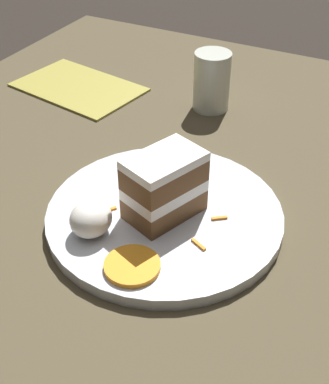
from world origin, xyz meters
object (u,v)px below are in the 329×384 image
at_px(menu_card, 79,87).
at_px(cream_dollop, 91,219).
at_px(orange_garnish, 132,266).
at_px(plate, 164,215).
at_px(drinking_glass, 212,85).
at_px(cake_slice, 164,186).

bearing_deg(menu_card, cream_dollop, 46.65).
distance_m(orange_garnish, menu_card, 0.50).
distance_m(plate, drinking_glass, 0.32).
xyz_separation_m(plate, cream_dollop, (0.08, -0.06, 0.03)).
height_order(cake_slice, cream_dollop, cake_slice).
bearing_deg(orange_garnish, cream_dollop, -112.25).
distance_m(cream_dollop, orange_garnish, 0.08).
bearing_deg(cream_dollop, orange_garnish, 67.75).
bearing_deg(orange_garnish, drinking_glass, -168.55).
relative_size(plate, drinking_glass, 3.01).
height_order(plate, drinking_glass, drinking_glass).
xyz_separation_m(cream_dollop, orange_garnish, (0.03, 0.07, -0.02)).
bearing_deg(cream_dollop, plate, 142.62).
xyz_separation_m(orange_garnish, drinking_glass, (-0.41, -0.08, 0.02)).
distance_m(cream_dollop, menu_card, 0.43).
xyz_separation_m(cream_dollop, drinking_glass, (-0.38, -0.01, 0.01)).
height_order(cake_slice, menu_card, cake_slice).
bearing_deg(cake_slice, plate, -45.59).
height_order(drinking_glass, menu_card, drinking_glass).
bearing_deg(plate, cake_slice, 23.72).
height_order(cake_slice, orange_garnish, cake_slice).
bearing_deg(plate, cream_dollop, -37.38).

